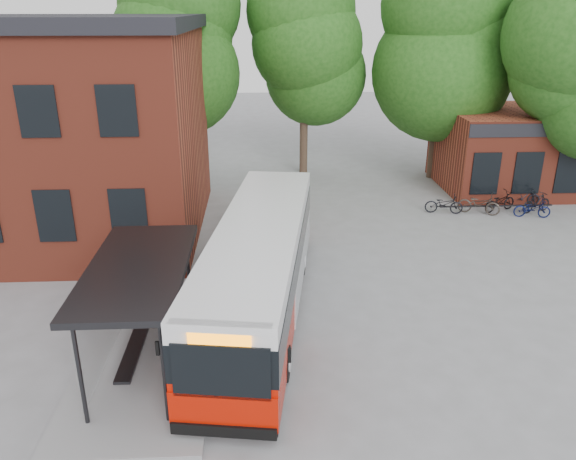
{
  "coord_description": "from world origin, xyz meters",
  "views": [
    {
      "loc": [
        -1.43,
        -13.64,
        8.74
      ],
      "look_at": [
        -0.57,
        3.35,
        2.0
      ],
      "focal_mm": 35.0,
      "sensor_mm": 36.0,
      "label": 1
    }
  ],
  "objects_px": {
    "bus_shelter": "(143,316)",
    "bicycle_5": "(524,196)",
    "bicycle_6": "(532,208)",
    "city_bus": "(260,270)",
    "bicycle_4": "(500,201)",
    "bicycle_7": "(537,202)",
    "bicycle_0": "(444,204)",
    "bicycle_2": "(479,204)"
  },
  "relations": [
    {
      "from": "city_bus",
      "to": "bicycle_7",
      "type": "distance_m",
      "value": 15.28
    },
    {
      "from": "bus_shelter",
      "to": "bicycle_7",
      "type": "bearing_deg",
      "value": 35.16
    },
    {
      "from": "city_bus",
      "to": "bicycle_4",
      "type": "relative_size",
      "value": 6.46
    },
    {
      "from": "bicycle_4",
      "to": "bicycle_5",
      "type": "xyz_separation_m",
      "value": [
        1.47,
        0.72,
        -0.01
      ]
    },
    {
      "from": "bus_shelter",
      "to": "bicycle_0",
      "type": "height_order",
      "value": "bus_shelter"
    },
    {
      "from": "bicycle_4",
      "to": "bicycle_5",
      "type": "distance_m",
      "value": 1.63
    },
    {
      "from": "bus_shelter",
      "to": "bicycle_5",
      "type": "xyz_separation_m",
      "value": [
        15.51,
        12.0,
        -1.0
      ]
    },
    {
      "from": "bus_shelter",
      "to": "bicycle_4",
      "type": "xyz_separation_m",
      "value": [
        14.04,
        11.28,
        -0.98
      ]
    },
    {
      "from": "bicycle_6",
      "to": "bicycle_5",
      "type": "bearing_deg",
      "value": -2.45
    },
    {
      "from": "bus_shelter",
      "to": "city_bus",
      "type": "height_order",
      "value": "city_bus"
    },
    {
      "from": "bus_shelter",
      "to": "bicycle_6",
      "type": "distance_m",
      "value": 18.41
    },
    {
      "from": "bicycle_6",
      "to": "bicycle_0",
      "type": "bearing_deg",
      "value": 88.56
    },
    {
      "from": "bicycle_0",
      "to": "bicycle_5",
      "type": "bearing_deg",
      "value": -65.96
    },
    {
      "from": "bicycle_0",
      "to": "bicycle_2",
      "type": "relative_size",
      "value": 0.91
    },
    {
      "from": "bus_shelter",
      "to": "bicycle_6",
      "type": "relative_size",
      "value": 4.39
    },
    {
      "from": "bicycle_2",
      "to": "bicycle_4",
      "type": "bearing_deg",
      "value": -49.24
    },
    {
      "from": "city_bus",
      "to": "bicycle_6",
      "type": "xyz_separation_m",
      "value": [
        12.17,
        7.83,
        -1.04
      ]
    },
    {
      "from": "bicycle_0",
      "to": "bicycle_2",
      "type": "height_order",
      "value": "bicycle_2"
    },
    {
      "from": "city_bus",
      "to": "bicycle_2",
      "type": "relative_size",
      "value": 6.15
    },
    {
      "from": "bicycle_5",
      "to": "bicycle_6",
      "type": "distance_m",
      "value": 1.65
    },
    {
      "from": "bus_shelter",
      "to": "bicycle_7",
      "type": "height_order",
      "value": "bus_shelter"
    },
    {
      "from": "bicycle_0",
      "to": "city_bus",
      "type": "bearing_deg",
      "value": 147.56
    },
    {
      "from": "city_bus",
      "to": "bicycle_4",
      "type": "distance_m",
      "value": 14.11
    },
    {
      "from": "bicycle_0",
      "to": "bicycle_5",
      "type": "xyz_separation_m",
      "value": [
        4.12,
        0.88,
        0.01
      ]
    },
    {
      "from": "bicycle_0",
      "to": "bicycle_4",
      "type": "height_order",
      "value": "bicycle_4"
    },
    {
      "from": "bus_shelter",
      "to": "bicycle_2",
      "type": "bearing_deg",
      "value": 40.23
    },
    {
      "from": "bus_shelter",
      "to": "bicycle_7",
      "type": "distance_m",
      "value": 19.19
    },
    {
      "from": "bicycle_4",
      "to": "bicycle_6",
      "type": "xyz_separation_m",
      "value": [
        1.12,
        -0.89,
        -0.05
      ]
    },
    {
      "from": "bicycle_6",
      "to": "bus_shelter",
      "type": "bearing_deg",
      "value": 133.97
    },
    {
      "from": "bicycle_2",
      "to": "bicycle_4",
      "type": "relative_size",
      "value": 1.05
    },
    {
      "from": "bicycle_0",
      "to": "bicycle_6",
      "type": "xyz_separation_m",
      "value": [
        3.77,
        -0.73,
        -0.03
      ]
    },
    {
      "from": "bicycle_5",
      "to": "bus_shelter",
      "type": "bearing_deg",
      "value": 134.17
    },
    {
      "from": "bus_shelter",
      "to": "bicycle_0",
      "type": "bearing_deg",
      "value": 44.3
    },
    {
      "from": "bus_shelter",
      "to": "bicycle_5",
      "type": "bearing_deg",
      "value": 37.72
    },
    {
      "from": "bicycle_2",
      "to": "bicycle_4",
      "type": "height_order",
      "value": "bicycle_2"
    },
    {
      "from": "bicycle_2",
      "to": "bicycle_5",
      "type": "distance_m",
      "value": 2.76
    },
    {
      "from": "bicycle_6",
      "to": "bicycle_7",
      "type": "bearing_deg",
      "value": -27.83
    },
    {
      "from": "bicycle_2",
      "to": "bus_shelter",
      "type": "bearing_deg",
      "value": 154.64
    },
    {
      "from": "city_bus",
      "to": "bicycle_2",
      "type": "xyz_separation_m",
      "value": [
        9.96,
        8.4,
        -0.96
      ]
    },
    {
      "from": "bicycle_7",
      "to": "city_bus",
      "type": "bearing_deg",
      "value": 104.79
    },
    {
      "from": "bicycle_0",
      "to": "bicycle_5",
      "type": "distance_m",
      "value": 4.21
    },
    {
      "from": "bicycle_7",
      "to": "bicycle_2",
      "type": "bearing_deg",
      "value": 72.67
    }
  ]
}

